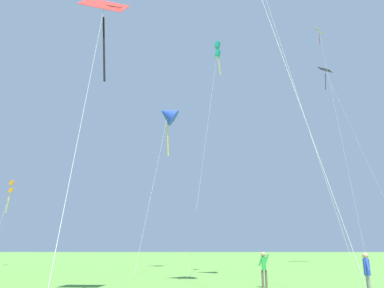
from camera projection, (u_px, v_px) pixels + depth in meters
name	position (u px, v px, depth m)	size (l,w,h in m)	color
kite_yellow_diamond	(321.00, 43.00, 48.61)	(2.04, 11.47, 29.77)	yellow
kite_black_large	(327.00, 77.00, 50.25)	(3.90, 10.76, 25.31)	black
kite_orange_box	(11.00, 188.00, 40.51)	(2.25, 6.31, 8.74)	orange
kite_blue_delta	(168.00, 115.00, 37.70)	(2.41, 11.67, 15.64)	blue
kite_teal_box	(217.00, 51.00, 30.91)	(2.42, 5.68, 17.96)	teal
kite_red_high	(104.00, 21.00, 16.59)	(2.93, 9.08, 12.86)	red
person_far_back	(367.00, 271.00, 13.57)	(0.21, 0.50, 1.55)	gray
person_child_small	(264.00, 266.00, 17.30)	(0.50, 0.21, 1.54)	#665B4C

